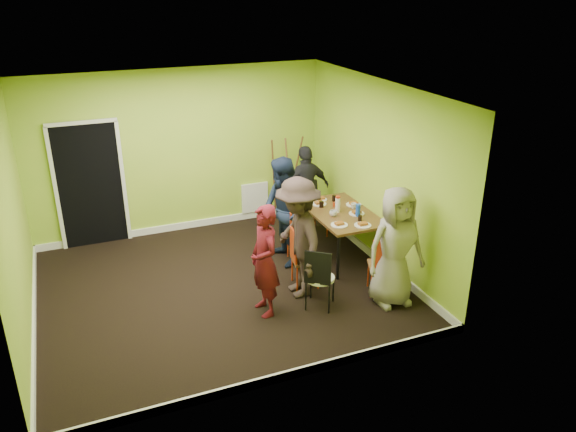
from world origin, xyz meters
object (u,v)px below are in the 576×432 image
at_px(chair_front_end, 383,263).
at_px(easel, 286,179).
at_px(chair_left_near, 300,255).
at_px(person_front_end, 395,247).
at_px(orange_bottle, 334,204).
at_px(person_standing, 265,261).
at_px(chair_back_end, 309,198).
at_px(thermos, 338,205).
at_px(person_left_far, 283,213).
at_px(blue_bottle, 358,210).
at_px(dining_table, 341,215).
at_px(chair_bentwood, 319,276).
at_px(person_back_end, 306,189).
at_px(person_left_near, 298,238).
at_px(chair_left_far, 295,232).

xyz_separation_m(chair_front_end, easel, (-0.20, 3.07, 0.26)).
height_order(chair_left_near, person_front_end, person_front_end).
distance_m(orange_bottle, person_standing, 2.15).
bearing_deg(chair_front_end, chair_back_end, 114.96).
bearing_deg(chair_front_end, thermos, 113.65).
height_order(thermos, person_left_far, person_left_far).
bearing_deg(chair_back_end, orange_bottle, 81.73).
distance_m(chair_front_end, person_front_end, 0.39).
height_order(chair_back_end, blue_bottle, blue_bottle).
xyz_separation_m(easel, person_left_far, (-0.72, -1.64, 0.08)).
height_order(orange_bottle, person_standing, person_standing).
height_order(chair_front_end, blue_bottle, blue_bottle).
xyz_separation_m(dining_table, chair_back_end, (-0.13, 0.95, -0.03)).
relative_size(chair_back_end, chair_bentwood, 1.05).
distance_m(orange_bottle, person_left_far, 0.94).
relative_size(dining_table, person_back_end, 0.98).
distance_m(orange_bottle, person_left_near, 1.52).
relative_size(blue_bottle, person_left_near, 0.11).
height_order(chair_left_near, person_left_near, person_left_near).
relative_size(orange_bottle, person_standing, 0.05).
relative_size(chair_front_end, chair_bentwood, 1.00).
xyz_separation_m(chair_left_far, chair_left_near, (-0.23, -0.74, 0.00)).
relative_size(chair_left_far, thermos, 3.78).
relative_size(easel, orange_bottle, 20.75).
bearing_deg(orange_bottle, person_back_end, 97.22).
distance_m(orange_bottle, person_front_end, 1.77).
bearing_deg(orange_bottle, person_standing, -141.27).
distance_m(thermos, person_front_end, 1.55).
distance_m(chair_front_end, chair_bentwood, 0.96).
bearing_deg(orange_bottle, easel, 98.18).
distance_m(easel, person_front_end, 3.29).
distance_m(thermos, person_back_end, 1.08).
relative_size(chair_front_end, orange_bottle, 12.00).
bearing_deg(blue_bottle, person_front_end, -96.59).
distance_m(person_standing, person_left_far, 1.43).
height_order(chair_bentwood, person_left_far, person_left_far).
bearing_deg(chair_front_end, chair_left_near, 167.12).
bearing_deg(person_left_far, chair_left_near, -5.10).
xyz_separation_m(chair_left_far, thermos, (0.69, -0.07, 0.37)).
bearing_deg(person_standing, chair_bentwood, 70.82).
xyz_separation_m(dining_table, blue_bottle, (0.16, -0.25, 0.15)).
xyz_separation_m(blue_bottle, orange_bottle, (-0.16, 0.49, -0.06)).
bearing_deg(person_back_end, person_left_far, 43.12).
bearing_deg(chair_left_far, dining_table, 93.06).
distance_m(chair_left_far, chair_back_end, 1.07).
distance_m(chair_left_far, orange_bottle, 0.81).
relative_size(orange_bottle, person_back_end, 0.05).
xyz_separation_m(chair_left_far, person_front_end, (0.75, -1.62, 0.34)).
xyz_separation_m(chair_left_far, person_left_far, (-0.20, 0.02, 0.35)).
relative_size(chair_back_end, chair_front_end, 1.05).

